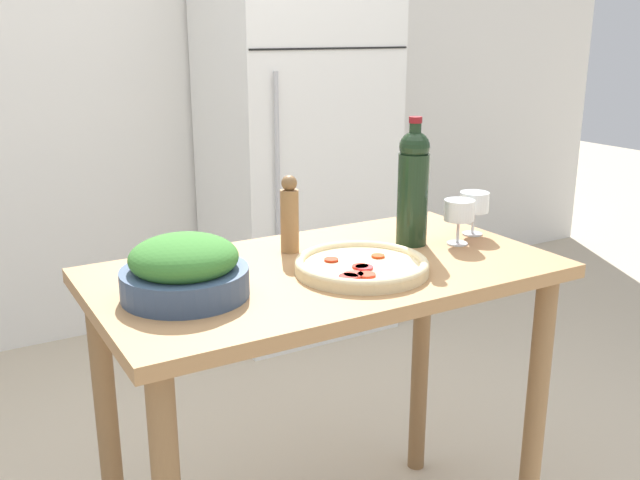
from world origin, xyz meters
The scene contains 9 objects.
wall_back centered at (0.00, 1.97, 1.30)m, with size 6.40×0.08×2.60m.
refrigerator centered at (0.77, 1.59, 0.95)m, with size 0.79×0.70×1.90m.
prep_counter centered at (0.00, 0.00, 0.73)m, with size 1.13×0.62×0.88m.
wine_bottle centered at (0.30, 0.05, 1.04)m, with size 0.08×0.08×0.34m.
wine_glass_near centered at (0.41, -0.01, 0.97)m, with size 0.08×0.08×0.12m.
wine_glass_far centered at (0.51, 0.04, 0.97)m, with size 0.08×0.08×0.12m.
pepper_mill centered at (-0.02, 0.15, 0.98)m, with size 0.05×0.05×0.20m.
salad_bowl centered at (-0.37, -0.02, 0.94)m, with size 0.28×0.28×0.14m.
homemade_pizza centered at (0.05, -0.08, 0.90)m, with size 0.32×0.32×0.03m.
Camera 1 is at (-0.85, -1.43, 1.44)m, focal length 40.00 mm.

